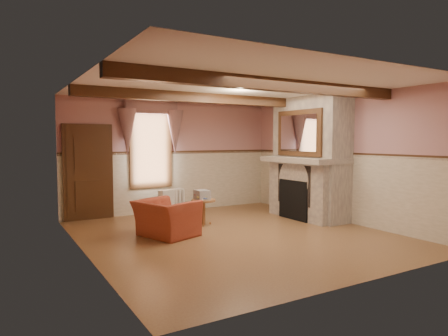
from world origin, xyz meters
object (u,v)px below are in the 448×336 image
armchair (166,218)px  mantel_clock (282,152)px  bowl (303,155)px  side_table (204,212)px  oil_lamp (295,151)px  radiator (171,201)px

armchair → mantel_clock: size_ratio=4.38×
bowl → side_table: bearing=169.2°
side_table → oil_lamp: bearing=-4.0°
side_table → radiator: 1.61m
radiator → side_table: bearing=-107.7°
armchair → oil_lamp: (3.43, 0.37, 1.22)m
armchair → side_table: 1.19m
radiator → mantel_clock: size_ratio=2.92×
oil_lamp → side_table: bearing=176.0°
armchair → radiator: bearing=-44.7°
side_table → mantel_clock: size_ratio=2.29×
radiator → oil_lamp: bearing=-56.2°
armchair → radiator: armchair is taller
side_table → bowl: bearing=-10.8°
side_table → mantel_clock: 2.69m
armchair → oil_lamp: bearing=-103.7°
side_table → mantel_clock: bearing=7.5°
mantel_clock → oil_lamp: (0.00, -0.48, 0.04)m
mantel_clock → oil_lamp: bearing=-90.0°
side_table → mantel_clock: (2.36, 0.31, 1.25)m
oil_lamp → armchair: bearing=-173.9°
side_table → oil_lamp: oil_lamp is taller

